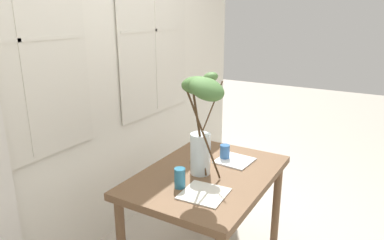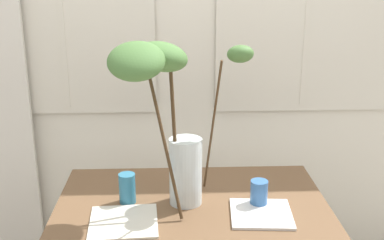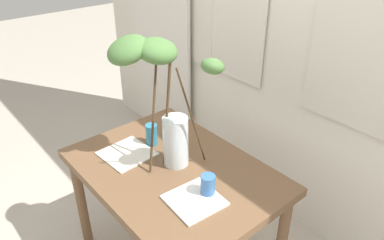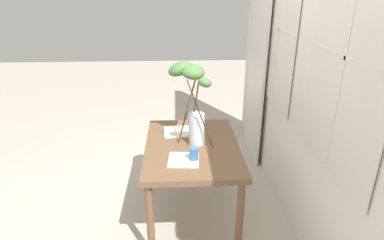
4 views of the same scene
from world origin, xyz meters
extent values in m
plane|color=#B7AD9E|center=(0.00, 0.00, 0.00)|extent=(14.00, 14.00, 0.00)
cube|color=silver|center=(0.00, 0.97, 1.43)|extent=(4.33, 0.12, 2.85)
cube|color=white|center=(-0.68, 0.90, 1.68)|extent=(0.95, 0.01, 1.46)
cube|color=silver|center=(-0.68, 0.90, 1.68)|extent=(1.02, 0.01, 1.53)
cube|color=silver|center=(-0.68, 0.90, 1.68)|extent=(0.02, 0.01, 1.46)
cube|color=silver|center=(-0.68, 0.90, 1.68)|extent=(0.95, 0.01, 0.02)
cube|color=white|center=(0.68, 0.90, 1.68)|extent=(0.95, 0.01, 1.46)
cube|color=silver|center=(0.68, 0.90, 1.68)|extent=(1.02, 0.01, 1.53)
cube|color=silver|center=(0.68, 0.90, 1.68)|extent=(0.02, 0.01, 1.46)
cube|color=silver|center=(0.68, 0.90, 1.68)|extent=(0.95, 0.01, 0.02)
cube|color=silver|center=(-1.27, 0.85, 1.19)|extent=(0.77, 0.03, 2.37)
cube|color=brown|center=(0.00, 0.00, 0.74)|extent=(1.16, 0.83, 0.05)
cylinder|color=brown|center=(-0.52, -0.36, 0.36)|extent=(0.06, 0.06, 0.72)
cylinder|color=brown|center=(0.52, -0.36, 0.36)|extent=(0.06, 0.06, 0.72)
cylinder|color=brown|center=(-0.52, 0.36, 0.36)|extent=(0.06, 0.06, 0.72)
cylinder|color=brown|center=(0.52, 0.36, 0.36)|extent=(0.06, 0.06, 0.72)
cylinder|color=silver|center=(-0.03, 0.04, 0.91)|extent=(0.14, 0.14, 0.29)
cylinder|color=silver|center=(-0.03, 0.04, 0.82)|extent=(0.13, 0.13, 0.09)
cylinder|color=#47331E|center=(0.09, 0.07, 1.09)|extent=(0.06, 0.23, 0.62)
ellipsoid|color=#477038|center=(0.20, 0.09, 1.40)|extent=(0.13, 0.14, 0.10)
cylinder|color=#47331E|center=(-0.07, 0.03, 1.09)|extent=(0.05, 0.11, 0.63)
ellipsoid|color=#477038|center=(-0.12, 0.01, 1.40)|extent=(0.28, 0.27, 0.16)
cylinder|color=#47331E|center=(-0.12, -0.03, 1.09)|extent=(0.16, 0.20, 0.64)
ellipsoid|color=#477038|center=(-0.21, -0.10, 1.41)|extent=(0.30, 0.32, 0.21)
cylinder|color=teal|center=(-0.28, 0.05, 0.83)|extent=(0.07, 0.07, 0.13)
cylinder|color=#386BAD|center=(0.28, 0.00, 0.82)|extent=(0.07, 0.07, 0.11)
cube|color=silver|center=(-0.28, -0.12, 0.77)|extent=(0.28, 0.28, 0.01)
cube|color=white|center=(0.28, -0.08, 0.77)|extent=(0.26, 0.26, 0.01)
camera|label=1|loc=(-2.00, -1.04, 1.84)|focal=33.30mm
camera|label=2|loc=(-0.08, -1.87, 1.75)|focal=46.21mm
camera|label=3|loc=(1.31, -0.98, 2.00)|focal=34.74mm
camera|label=4|loc=(2.58, -0.13, 2.09)|focal=30.30mm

